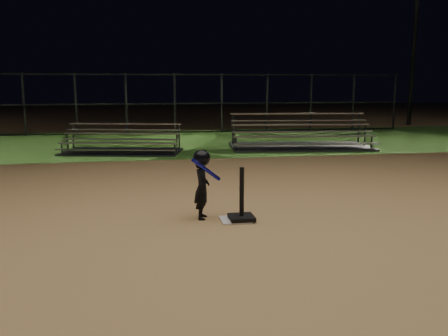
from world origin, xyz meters
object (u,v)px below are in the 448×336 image
(child_batter, at_px, (202,182))
(bleacher_right, at_px, (300,141))
(light_pole_right, at_px, (416,24))
(batting_tee, at_px, (242,210))
(bleacher_left, at_px, (122,147))
(home_plate, at_px, (235,220))

(child_batter, height_order, bleacher_right, bleacher_right)
(bleacher_right, bearing_deg, child_batter, -112.74)
(bleacher_right, bearing_deg, light_pole_right, 47.59)
(child_batter, bearing_deg, batting_tee, -99.87)
(light_pole_right, bearing_deg, bleacher_left, -152.38)
(home_plate, height_order, light_pole_right, light_pole_right)
(batting_tee, distance_m, light_pole_right, 19.72)
(batting_tee, relative_size, bleacher_right, 0.17)
(batting_tee, bearing_deg, bleacher_left, 105.40)
(child_batter, bearing_deg, bleacher_left, 23.80)
(home_plate, xyz_separation_m, batting_tee, (0.09, -0.04, 0.17))
(home_plate, height_order, bleacher_left, bleacher_left)
(bleacher_left, distance_m, bleacher_right, 5.73)
(batting_tee, xyz_separation_m, bleacher_left, (-2.11, 7.65, 0.00))
(bleacher_left, relative_size, light_pole_right, 0.46)
(home_plate, relative_size, bleacher_left, 0.12)
(bleacher_left, distance_m, light_pole_right, 16.52)
(child_batter, relative_size, light_pole_right, 0.13)
(batting_tee, bearing_deg, bleacher_right, 64.95)
(light_pole_right, bearing_deg, bleacher_right, -138.90)
(home_plate, distance_m, light_pole_right, 19.79)
(home_plate, xyz_separation_m, bleacher_left, (-2.01, 7.61, 0.17))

